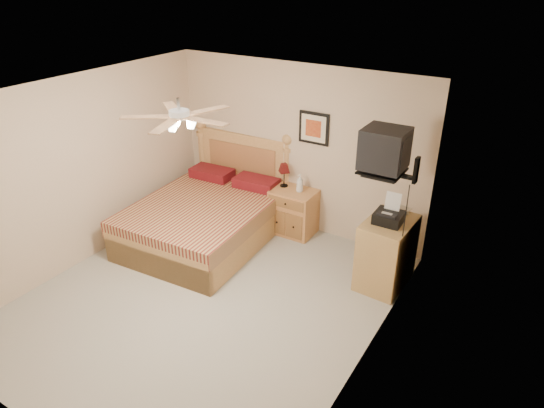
{
  "coord_description": "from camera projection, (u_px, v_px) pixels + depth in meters",
  "views": [
    {
      "loc": [
        3.2,
        -3.67,
        3.72
      ],
      "look_at": [
        0.39,
        0.9,
        1.03
      ],
      "focal_mm": 32.0,
      "sensor_mm": 36.0,
      "label": 1
    }
  ],
  "objects": [
    {
      "name": "floor",
      "position": [
        207.0,
        299.0,
        5.96
      ],
      "size": [
        4.5,
        4.5,
        0.0
      ],
      "primitive_type": "plane",
      "color": "#A19D91",
      "rests_on": "ground"
    },
    {
      "name": "ceiling",
      "position": [
        191.0,
        98.0,
        4.84
      ],
      "size": [
        4.0,
        4.5,
        0.04
      ],
      "primitive_type": "cube",
      "color": "white",
      "rests_on": "ground"
    },
    {
      "name": "wall_back",
      "position": [
        297.0,
        149.0,
        7.11
      ],
      "size": [
        4.0,
        0.04,
        2.5
      ],
      "primitive_type": "cube",
      "color": "beige",
      "rests_on": "ground"
    },
    {
      "name": "wall_front",
      "position": [
        12.0,
        324.0,
        3.69
      ],
      "size": [
        4.0,
        0.04,
        2.5
      ],
      "primitive_type": "cube",
      "color": "beige",
      "rests_on": "ground"
    },
    {
      "name": "wall_left",
      "position": [
        80.0,
        172.0,
        6.33
      ],
      "size": [
        0.04,
        4.5,
        2.5
      ],
      "primitive_type": "cube",
      "color": "beige",
      "rests_on": "ground"
    },
    {
      "name": "wall_right",
      "position": [
        369.0,
        261.0,
        4.47
      ],
      "size": [
        0.04,
        4.5,
        2.5
      ],
      "primitive_type": "cube",
      "color": "beige",
      "rests_on": "ground"
    },
    {
      "name": "bed",
      "position": [
        203.0,
        196.0,
        6.91
      ],
      "size": [
        1.85,
        2.35,
        1.46
      ],
      "primitive_type": null,
      "rotation": [
        0.0,
        0.0,
        0.06
      ],
      "color": "#B28647",
      "rests_on": "ground"
    },
    {
      "name": "nightstand",
      "position": [
        294.0,
        212.0,
        7.29
      ],
      "size": [
        0.64,
        0.49,
        0.7
      ],
      "primitive_type": "cube",
      "rotation": [
        0.0,
        0.0,
        0.01
      ],
      "color": "#B7723E",
      "rests_on": "ground"
    },
    {
      "name": "table_lamp",
      "position": [
        284.0,
        175.0,
        7.2
      ],
      "size": [
        0.21,
        0.21,
        0.36
      ],
      "primitive_type": null,
      "rotation": [
        0.0,
        0.0,
        0.05
      ],
      "color": "#53100F",
      "rests_on": "nightstand"
    },
    {
      "name": "lotion_bottle",
      "position": [
        300.0,
        183.0,
        7.05
      ],
      "size": [
        0.12,
        0.12,
        0.27
      ],
      "primitive_type": "imported",
      "rotation": [
        0.0,
        0.0,
        -0.18
      ],
      "color": "silver",
      "rests_on": "nightstand"
    },
    {
      "name": "framed_picture",
      "position": [
        314.0,
        128.0,
        6.81
      ],
      "size": [
        0.46,
        0.04,
        0.46
      ],
      "primitive_type": "cube",
      "color": "black",
      "rests_on": "wall_back"
    },
    {
      "name": "dresser",
      "position": [
        386.0,
        253.0,
        6.06
      ],
      "size": [
        0.58,
        0.79,
        0.9
      ],
      "primitive_type": "cube",
      "rotation": [
        0.0,
        0.0,
        -0.06
      ],
      "color": "#A97F44",
      "rests_on": "ground"
    },
    {
      "name": "fax_machine",
      "position": [
        390.0,
        209.0,
        5.76
      ],
      "size": [
        0.34,
        0.36,
        0.35
      ],
      "primitive_type": null,
      "rotation": [
        0.0,
        0.0,
        0.02
      ],
      "color": "black",
      "rests_on": "dresser"
    },
    {
      "name": "magazine_lower",
      "position": [
        394.0,
        209.0,
        6.12
      ],
      "size": [
        0.26,
        0.29,
        0.02
      ],
      "primitive_type": "imported",
      "rotation": [
        0.0,
        0.0,
        0.38
      ],
      "color": "beige",
      "rests_on": "dresser"
    },
    {
      "name": "magazine_upper",
      "position": [
        393.0,
        208.0,
        6.11
      ],
      "size": [
        0.25,
        0.3,
        0.02
      ],
      "primitive_type": "imported",
      "rotation": [
        0.0,
        0.0,
        -0.27
      ],
      "color": "gray",
      "rests_on": "magazine_lower"
    },
    {
      "name": "wall_tv",
      "position": [
        397.0,
        154.0,
        5.35
      ],
      "size": [
        0.56,
        0.46,
        0.58
      ],
      "primitive_type": null,
      "color": "black",
      "rests_on": "wall_right"
    },
    {
      "name": "ceiling_fan",
      "position": [
        179.0,
        116.0,
        4.75
      ],
      "size": [
        1.14,
        1.14,
        0.28
      ],
      "primitive_type": null,
      "color": "silver",
      "rests_on": "ceiling"
    }
  ]
}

